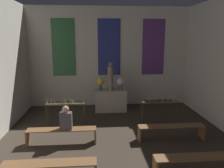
# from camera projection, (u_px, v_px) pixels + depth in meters

# --- Properties ---
(wall_back) EXTENTS (7.74, 0.16, 4.63)m
(wall_back) POSITION_uv_depth(u_px,v_px,m) (109.00, 57.00, 10.33)
(wall_back) COLOR silver
(wall_back) RESTS_ON ground_plane
(altar) EXTENTS (1.38, 0.67, 0.96)m
(altar) POSITION_uv_depth(u_px,v_px,m) (111.00, 100.00, 9.75)
(altar) COLOR #BCB29E
(altar) RESTS_ON ground_plane
(statue) EXTENTS (0.26, 0.26, 1.23)m
(statue) POSITION_uv_depth(u_px,v_px,m) (111.00, 77.00, 9.53)
(statue) COLOR gray
(statue) RESTS_ON altar
(flower_vase_left) EXTENTS (0.32, 0.32, 0.54)m
(flower_vase_left) POSITION_uv_depth(u_px,v_px,m) (100.00, 82.00, 9.54)
(flower_vase_left) COLOR #4C5666
(flower_vase_left) RESTS_ON altar
(flower_vase_right) EXTENTS (0.32, 0.32, 0.54)m
(flower_vase_right) POSITION_uv_depth(u_px,v_px,m) (121.00, 82.00, 9.61)
(flower_vase_right) COLOR #4C5666
(flower_vase_right) RESTS_ON altar
(candle_rack_left) EXTENTS (1.44, 0.38, 1.02)m
(candle_rack_left) POSITION_uv_depth(u_px,v_px,m) (65.00, 106.00, 8.20)
(candle_rack_left) COLOR #473823
(candle_rack_left) RESTS_ON ground_plane
(candle_rack_right) EXTENTS (1.44, 0.38, 1.02)m
(candle_rack_right) POSITION_uv_depth(u_px,v_px,m) (160.00, 104.00, 8.48)
(candle_rack_right) COLOR #473823
(candle_rack_right) RESTS_ON ground_plane
(pew_third_left) EXTENTS (2.11, 0.36, 0.47)m
(pew_third_left) POSITION_uv_depth(u_px,v_px,m) (50.00, 168.00, 4.89)
(pew_third_left) COLOR brown
(pew_third_left) RESTS_ON ground_plane
(pew_third_right) EXTENTS (2.11, 0.36, 0.47)m
(pew_third_right) POSITION_uv_depth(u_px,v_px,m) (198.00, 161.00, 5.16)
(pew_third_right) COLOR brown
(pew_third_right) RESTS_ON ground_plane
(pew_back_left) EXTENTS (2.11, 0.36, 0.47)m
(pew_back_left) POSITION_uv_depth(u_px,v_px,m) (62.00, 133.00, 6.70)
(pew_back_left) COLOR brown
(pew_back_left) RESTS_ON ground_plane
(pew_back_right) EXTENTS (2.11, 0.36, 0.47)m
(pew_back_right) POSITION_uv_depth(u_px,v_px,m) (171.00, 129.00, 6.97)
(pew_back_right) COLOR brown
(pew_back_right) RESTS_ON ground_plane
(person_seated) EXTENTS (0.36, 0.24, 0.74)m
(person_seated) POSITION_uv_depth(u_px,v_px,m) (66.00, 119.00, 6.62)
(person_seated) COLOR #564C56
(person_seated) RESTS_ON pew_back_left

